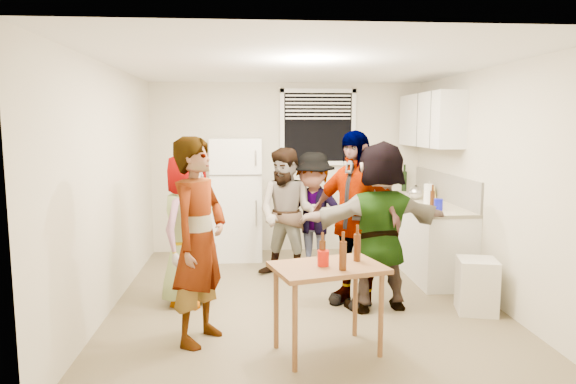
{
  "coord_description": "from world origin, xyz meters",
  "views": [
    {
      "loc": [
        -0.58,
        -5.35,
        1.9
      ],
      "look_at": [
        -0.14,
        0.26,
        1.15
      ],
      "focal_mm": 32.0,
      "sensor_mm": 36.0,
      "label": 1
    }
  ],
  "objects": [
    {
      "name": "room",
      "position": [
        0.0,
        0.0,
        0.0
      ],
      "size": [
        4.0,
        4.5,
        2.5
      ],
      "primitive_type": null,
      "color": "beige",
      "rests_on": "ground"
    },
    {
      "name": "window",
      "position": [
        0.45,
        2.21,
        1.85
      ],
      "size": [
        1.12,
        0.1,
        1.06
      ],
      "primitive_type": null,
      "color": "white",
      "rests_on": "room"
    },
    {
      "name": "refrigerator",
      "position": [
        -0.75,
        1.88,
        0.85
      ],
      "size": [
        0.7,
        0.7,
        1.7
      ],
      "primitive_type": "cube",
      "color": "white",
      "rests_on": "ground"
    },
    {
      "name": "counter_lower",
      "position": [
        1.7,
        1.15,
        0.43
      ],
      "size": [
        0.6,
        2.2,
        0.86
      ],
      "primitive_type": "cube",
      "color": "white",
      "rests_on": "ground"
    },
    {
      "name": "countertop",
      "position": [
        1.7,
        1.15,
        0.88
      ],
      "size": [
        0.64,
        2.22,
        0.04
      ],
      "primitive_type": "cube",
      "color": "beige",
      "rests_on": "counter_lower"
    },
    {
      "name": "backsplash",
      "position": [
        1.99,
        1.15,
        1.08
      ],
      "size": [
        0.03,
        2.2,
        0.36
      ],
      "primitive_type": "cube",
      "color": "beige",
      "rests_on": "countertop"
    },
    {
      "name": "upper_cabinets",
      "position": [
        1.83,
        1.35,
        1.95
      ],
      "size": [
        0.34,
        1.6,
        0.7
      ],
      "primitive_type": "cube",
      "color": "white",
      "rests_on": "room"
    },
    {
      "name": "kettle",
      "position": [
        1.65,
        1.29,
        0.9
      ],
      "size": [
        0.3,
        0.28,
        0.2
      ],
      "primitive_type": null,
      "rotation": [
        0.0,
        0.0,
        0.43
      ],
      "color": "silver",
      "rests_on": "countertop"
    },
    {
      "name": "paper_towel",
      "position": [
        1.68,
        0.89,
        0.9
      ],
      "size": [
        0.11,
        0.11,
        0.25
      ],
      "primitive_type": "cylinder",
      "color": "white",
      "rests_on": "countertop"
    },
    {
      "name": "wine_bottle",
      "position": [
        1.75,
        2.13,
        0.9
      ],
      "size": [
        0.08,
        0.08,
        0.3
      ],
      "primitive_type": "cylinder",
      "color": "black",
      "rests_on": "countertop"
    },
    {
      "name": "beer_bottle_counter",
      "position": [
        1.6,
        0.53,
        0.9
      ],
      "size": [
        0.06,
        0.06,
        0.21
      ],
      "primitive_type": "cylinder",
      "color": "#47230C",
      "rests_on": "countertop"
    },
    {
      "name": "blue_cup",
      "position": [
        1.62,
        0.39,
        0.9
      ],
      "size": [
        0.1,
        0.1,
        0.13
      ],
      "primitive_type": "cylinder",
      "color": "#1013CA",
      "rests_on": "countertop"
    },
    {
      "name": "picture_frame",
      "position": [
        1.92,
        1.41,
        0.98
      ],
      "size": [
        0.02,
        0.19,
        0.16
      ],
      "primitive_type": "cube",
      "color": "gold",
      "rests_on": "countertop"
    },
    {
      "name": "trash_bin",
      "position": [
        1.71,
        -0.5,
        0.25
      ],
      "size": [
        0.45,
        0.45,
        0.55
      ],
      "primitive_type": "cube",
      "rotation": [
        0.0,
        0.0,
        -0.24
      ],
      "color": "silver",
      "rests_on": "ground"
    },
    {
      "name": "serving_table",
      "position": [
        0.06,
        -1.3,
        0.0
      ],
      "size": [
        1.01,
        0.8,
        0.75
      ],
      "primitive_type": null,
      "rotation": [
        0.0,
        0.0,
        0.27
      ],
      "color": "brown",
      "rests_on": "ground"
    },
    {
      "name": "beer_bottle_table",
      "position": [
        0.02,
        -1.29,
        0.75
      ],
      "size": [
        0.05,
        0.05,
        0.2
      ],
      "primitive_type": "cylinder",
      "color": "#47230C",
      "rests_on": "serving_table"
    },
    {
      "name": "red_cup",
      "position": [
        0.02,
        -1.31,
        0.75
      ],
      "size": [
        0.1,
        0.1,
        0.13
      ],
      "primitive_type": "cylinder",
      "color": "red",
      "rests_on": "serving_table"
    },
    {
      "name": "guest_grey",
      "position": [
        -1.23,
        0.02,
        0.0
      ],
      "size": [
        1.78,
        1.41,
        0.51
      ],
      "primitive_type": "imported",
      "rotation": [
        0.0,
        0.0,
        1.11
      ],
      "color": "gray",
      "rests_on": "ground"
    },
    {
      "name": "guest_stripe",
      "position": [
        -1.01,
        -0.98,
        0.0
      ],
      "size": [
        1.9,
        1.39,
        0.43
      ],
      "primitive_type": "imported",
      "rotation": [
        0.0,
        0.0,
        1.1
      ],
      "color": "#141933",
      "rests_on": "ground"
    },
    {
      "name": "guest_back_left",
      "position": [
        -0.11,
        0.83,
        0.0
      ],
      "size": [
        1.42,
        1.79,
        0.61
      ],
      "primitive_type": "imported",
      "rotation": [
        0.0,
        0.0,
        -0.47
      ],
      "color": "brown",
      "rests_on": "ground"
    },
    {
      "name": "guest_back_right",
      "position": [
        0.22,
        0.97,
        0.0
      ],
      "size": [
        1.66,
        1.85,
        0.58
      ],
      "primitive_type": "imported",
      "rotation": [
        0.0,
        0.0,
        -0.55
      ],
      "color": "#47464B",
      "rests_on": "ground"
    },
    {
      "name": "guest_black",
      "position": [
        0.51,
        -0.15,
        0.0
      ],
      "size": [
        2.07,
        2.05,
        0.45
      ],
      "primitive_type": "imported",
      "rotation": [
        0.0,
        0.0,
        -0.81
      ],
      "color": "black",
      "rests_on": "ground"
    },
    {
      "name": "guest_orange",
      "position": [
        0.74,
        -0.31,
        0.0
      ],
      "size": [
        1.86,
        1.96,
        0.51
      ],
      "primitive_type": "imported",
      "rotation": [
        0.0,
        0.0,
        3.3
      ],
      "color": "#C68146",
      "rests_on": "ground"
    }
  ]
}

